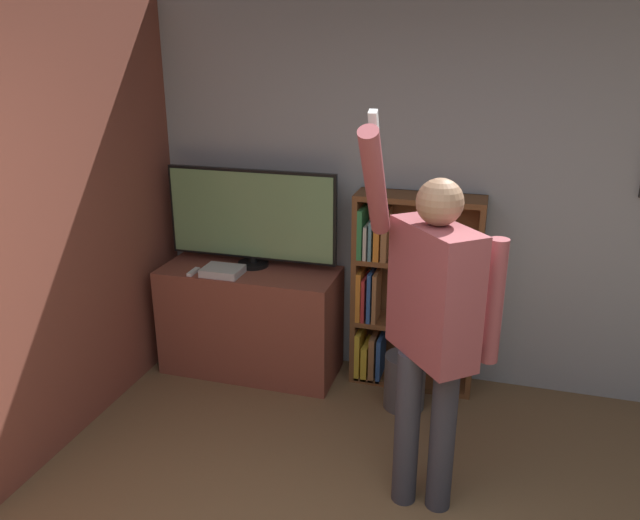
{
  "coord_description": "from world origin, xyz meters",
  "views": [
    {
      "loc": [
        0.34,
        -1.4,
        2.33
      ],
      "look_at": [
        -0.61,
        1.84,
        1.13
      ],
      "focal_mm": 35.0,
      "sensor_mm": 36.0,
      "label": 1
    }
  ],
  "objects_px": {
    "television": "(251,217)",
    "waste_bin": "(405,381)",
    "bookshelf": "(403,294)",
    "game_console": "(223,271)",
    "person": "(432,318)"
  },
  "relations": [
    {
      "from": "bookshelf",
      "to": "person",
      "type": "height_order",
      "value": "person"
    },
    {
      "from": "bookshelf",
      "to": "person",
      "type": "distance_m",
      "value": 1.35
    },
    {
      "from": "person",
      "to": "waste_bin",
      "type": "relative_size",
      "value": 5.51
    },
    {
      "from": "television",
      "to": "bookshelf",
      "type": "bearing_deg",
      "value": 3.9
    },
    {
      "from": "game_console",
      "to": "person",
      "type": "distance_m",
      "value": 1.83
    },
    {
      "from": "television",
      "to": "bookshelf",
      "type": "xyz_separation_m",
      "value": [
        1.08,
        0.07,
        -0.49
      ]
    },
    {
      "from": "television",
      "to": "waste_bin",
      "type": "distance_m",
      "value": 1.54
    },
    {
      "from": "bookshelf",
      "to": "game_console",
      "type": "bearing_deg",
      "value": -166.33
    },
    {
      "from": "person",
      "to": "bookshelf",
      "type": "bearing_deg",
      "value": 154.72
    },
    {
      "from": "television",
      "to": "waste_bin",
      "type": "height_order",
      "value": "television"
    },
    {
      "from": "game_console",
      "to": "person",
      "type": "height_order",
      "value": "person"
    },
    {
      "from": "waste_bin",
      "to": "television",
      "type": "bearing_deg",
      "value": 166.87
    },
    {
      "from": "game_console",
      "to": "bookshelf",
      "type": "xyz_separation_m",
      "value": [
        1.21,
        0.3,
        -0.15
      ]
    },
    {
      "from": "person",
      "to": "game_console",
      "type": "bearing_deg",
      "value": -161.53
    },
    {
      "from": "bookshelf",
      "to": "waste_bin",
      "type": "xyz_separation_m",
      "value": [
        0.09,
        -0.35,
        -0.48
      ]
    }
  ]
}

